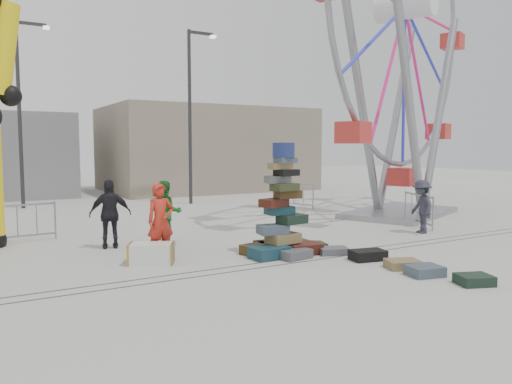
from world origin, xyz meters
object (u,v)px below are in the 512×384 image
ferris_wheel (404,34)px  barricade_wheel_front (418,210)px  pedestrian_red (161,221)px  lamp_post_right (192,107)px  barricade_wheel_back (294,195)px  pedestrian_green (166,213)px  pedestrian_grey (422,207)px  lamp_post_left (21,104)px  suitcase_tower (282,224)px  pedestrian_black (110,214)px  steamer_trunk (152,254)px  barricade_dummy_c (18,223)px

ferris_wheel → barricade_wheel_front: ferris_wheel is taller
pedestrian_red → lamp_post_right: bearing=61.8°
lamp_post_right → pedestrian_red: bearing=-116.7°
ferris_wheel → barricade_wheel_back: (-2.24, 4.03, -6.37)m
barricade_wheel_front → pedestrian_green: size_ratio=1.14×
ferris_wheel → pedestrian_grey: bearing=-149.4°
lamp_post_left → pedestrian_green: (2.44, -10.94, -3.61)m
suitcase_tower → pedestrian_black: size_ratio=1.52×
steamer_trunk → pedestrian_grey: (8.53, -0.26, 0.59)m
lamp_post_left → steamer_trunk: (1.41, -12.80, -4.25)m
steamer_trunk → pedestrian_green: (1.04, 1.86, 0.64)m
pedestrian_red → suitcase_tower: bearing=-22.0°
pedestrian_green → steamer_trunk: bearing=-103.9°
steamer_trunk → pedestrian_green: size_ratio=0.57×
steamer_trunk → barricade_dummy_c: 4.92m
barricade_wheel_back → lamp_post_right: bearing=-159.2°
lamp_post_right → ferris_wheel: (5.43, -7.80, 2.44)m
ferris_wheel → pedestrian_green: ferris_wheel is taller
pedestrian_grey → lamp_post_left: bearing=-122.0°
pedestrian_red → pedestrian_green: pedestrian_red is taller
lamp_post_right → ferris_wheel: ferris_wheel is taller
lamp_post_right → barricade_wheel_back: bearing=-49.7°
ferris_wheel → pedestrian_red: (-10.67, -2.64, -6.02)m
steamer_trunk → pedestrian_black: pedestrian_black is taller
lamp_post_right → pedestrian_green: size_ratio=4.56×
lamp_post_right → barricade_wheel_back: 6.31m
lamp_post_right → pedestrian_green: bearing=-117.0°
pedestrian_red → barricade_wheel_front: bearing=0.7°
pedestrian_red → pedestrian_green: bearing=63.9°
steamer_trunk → pedestrian_black: size_ratio=0.55×
barricade_wheel_front → pedestrian_grey: pedestrian_grey is taller
suitcase_tower → ferris_wheel: ferris_wheel is taller
lamp_post_right → barricade_wheel_front: size_ratio=4.00×
pedestrian_grey → steamer_trunk: bearing=-71.1°
lamp_post_left → barricade_wheel_back: size_ratio=4.00×
lamp_post_left → pedestrian_red: lamp_post_left is taller
suitcase_tower → barricade_wheel_back: (5.67, 7.70, -0.22)m
steamer_trunk → pedestrian_green: 2.23m
barricade_wheel_front → pedestrian_red: pedestrian_red is taller
steamer_trunk → barricade_wheel_front: (9.51, 0.73, 0.32)m
steamer_trunk → pedestrian_red: size_ratio=0.56×
barricade_wheel_front → pedestrian_black: (-9.87, 1.49, 0.36)m
suitcase_tower → pedestrian_green: bearing=129.2°
barricade_dummy_c → pedestrian_red: size_ratio=1.11×
barricade_wheel_front → suitcase_tower: bearing=124.4°
pedestrian_grey → barricade_dummy_c: bearing=-91.8°
suitcase_tower → ferris_wheel: bearing=24.6°
lamp_post_right → pedestrian_black: 11.04m
barricade_dummy_c → pedestrian_grey: size_ratio=1.21×
lamp_post_right → pedestrian_red: (-5.24, -10.43, -3.58)m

